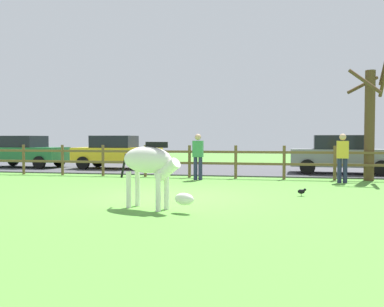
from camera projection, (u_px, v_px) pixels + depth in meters
ground_plane at (170, 197)px, 10.32m from camera, size 60.00×60.00×0.00m
parking_asphalt at (218, 169)px, 19.43m from camera, size 28.00×7.40×0.05m
paddock_fence at (189, 159)px, 15.29m from camera, size 21.07×0.11×1.22m
bare_tree at (370, 119)px, 14.16m from camera, size 1.32×1.53×4.48m
zebra at (150, 165)px, 8.47m from camera, size 1.84×0.99×1.41m
crow_on_grass at (302, 191)px, 10.37m from camera, size 0.21×0.10×0.20m
parked_car_grey at (341, 154)px, 16.47m from camera, size 4.11×2.11×1.56m
parked_car_green at (25, 151)px, 20.04m from camera, size 4.06×2.01×1.56m
parked_car_yellow at (117, 152)px, 19.14m from camera, size 4.02×1.93×1.56m
visitor_left_of_tree at (198, 155)px, 14.38m from camera, size 0.37×0.24×1.64m
visitor_right_of_tree at (342, 156)px, 13.43m from camera, size 0.36×0.22×1.64m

